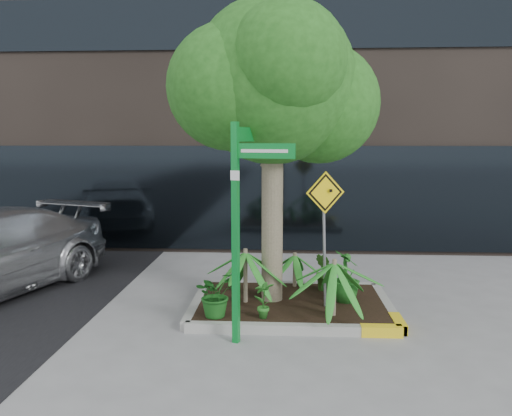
{
  "coord_description": "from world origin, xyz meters",
  "views": [
    {
      "loc": [
        0.05,
        -7.86,
        2.84
      ],
      "look_at": [
        -0.39,
        0.2,
        1.74
      ],
      "focal_mm": 35.0,
      "sensor_mm": 36.0,
      "label": 1
    }
  ],
  "objects": [
    {
      "name": "ground",
      "position": [
        0.0,
        0.0,
        0.0
      ],
      "size": [
        80.0,
        80.0,
        0.0
      ],
      "primitive_type": "plane",
      "color": "gray",
      "rests_on": "ground"
    },
    {
      "name": "planter",
      "position": [
        0.23,
        0.27,
        0.1
      ],
      "size": [
        3.35,
        2.36,
        0.15
      ],
      "color": "#9E9E99",
      "rests_on": "ground"
    },
    {
      "name": "tree",
      "position": [
        -0.13,
        0.38,
        3.77
      ],
      "size": [
        3.44,
        3.06,
        5.17
      ],
      "color": "gray",
      "rests_on": "ground"
    },
    {
      "name": "palm_front",
      "position": [
        0.84,
        -0.37,
        0.98
      ],
      "size": [
        1.0,
        1.0,
        1.11
      ],
      "color": "gray",
      "rests_on": "ground"
    },
    {
      "name": "palm_left",
      "position": [
        -0.57,
        0.19,
        1.0
      ],
      "size": [
        1.02,
        1.02,
        1.14
      ],
      "color": "gray",
      "rests_on": "ground"
    },
    {
      "name": "palm_back",
      "position": [
        0.27,
        1.14,
        0.74
      ],
      "size": [
        0.71,
        0.71,
        0.79
      ],
      "color": "gray",
      "rests_on": "ground"
    },
    {
      "name": "shrub_a",
      "position": [
        -0.98,
        -0.51,
        0.5
      ],
      "size": [
        0.89,
        0.89,
        0.71
      ],
      "primitive_type": "imported",
      "rotation": [
        0.0,
        0.0,
        0.95
      ],
      "color": "#185519",
      "rests_on": "planter"
    },
    {
      "name": "shrub_b",
      "position": [
        1.11,
        0.34,
        0.58
      ],
      "size": [
        0.59,
        0.59,
        0.86
      ],
      "primitive_type": "imported",
      "rotation": [
        0.0,
        0.0,
        1.82
      ],
      "color": "#1E641E",
      "rests_on": "planter"
    },
    {
      "name": "shrub_c",
      "position": [
        -0.23,
        -0.55,
        0.45
      ],
      "size": [
        0.42,
        0.42,
        0.6
      ],
      "primitive_type": "imported",
      "rotation": [
        0.0,
        0.0,
        3.58
      ],
      "color": "#297624",
      "rests_on": "planter"
    },
    {
      "name": "shrub_d",
      "position": [
        0.81,
        0.89,
        0.5
      ],
      "size": [
        0.45,
        0.45,
        0.69
      ],
      "primitive_type": "imported",
      "rotation": [
        0.0,
        0.0,
        4.9
      ],
      "color": "#275719",
      "rests_on": "planter"
    },
    {
      "name": "street_sign_post",
      "position": [
        -0.52,
        -1.1,
        1.91
      ],
      "size": [
        0.87,
        1.1,
        3.09
      ],
      "rotation": [
        0.0,
        0.0,
        -0.33
      ],
      "color": "#0C852D",
      "rests_on": "ground"
    },
    {
      "name": "cattle_sign",
      "position": [
        0.72,
        0.09,
        1.64
      ],
      "size": [
        0.63,
        0.29,
        2.2
      ],
      "rotation": [
        0.0,
        0.0,
        0.41
      ],
      "color": "slate",
      "rests_on": "ground"
    }
  ]
}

